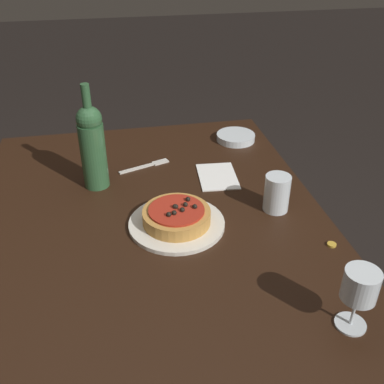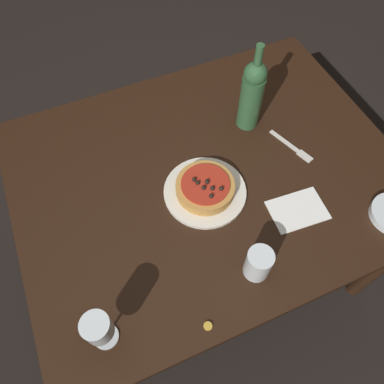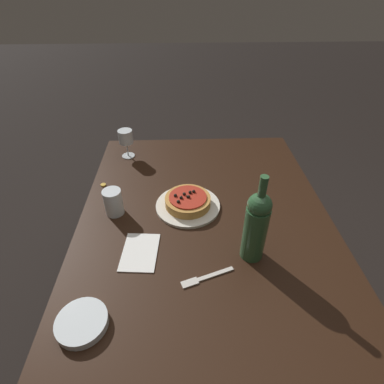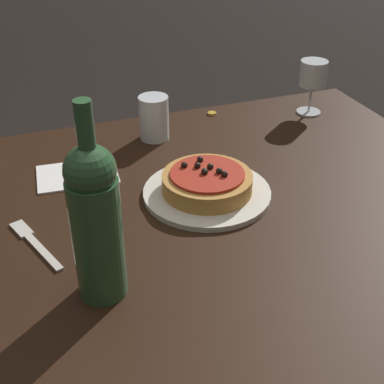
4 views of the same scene
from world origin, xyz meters
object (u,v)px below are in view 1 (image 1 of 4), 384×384
wine_glass (360,288)px  wine_bottle (92,145)px  dining_table (152,242)px  dinner_plate (177,224)px  fork (147,166)px  bottle_cap (332,245)px  side_bowl (236,137)px  water_cup (277,193)px  pizza (177,216)px

wine_glass → wine_bottle: 0.87m
dining_table → wine_bottle: wine_bottle is taller
dinner_plate → fork: (0.36, 0.04, -0.00)m
dinner_plate → bottle_cap: bearing=-113.4°
side_bowl → dinner_plate: bearing=148.2°
water_cup → fork: size_ratio=0.62×
wine_glass → dinner_plate: bearing=35.6°
wine_bottle → bottle_cap: bearing=-125.8°
pizza → water_cup: bearing=-85.2°
fork → pizza: bearing=-102.7°
pizza → wine_bottle: (0.27, 0.22, 0.11)m
water_cup → bottle_cap: (-0.19, -0.09, -0.05)m
fork → dining_table: bearing=-114.1°
side_bowl → bottle_cap: 0.68m
dining_table → dinner_plate: bearing=-124.4°
dining_table → water_cup: size_ratio=11.68×
pizza → side_bowl: size_ratio=1.29×
wine_bottle → fork: bearing=-61.0°
fork → bottle_cap: size_ratio=7.50×
fork → water_cup: bearing=-64.1°
dining_table → bottle_cap: (-0.21, -0.46, 0.09)m
dining_table → fork: 0.33m
dinner_plate → wine_glass: bearing=-144.4°
pizza → fork: 0.37m
dinner_plate → bottle_cap: (-0.17, -0.39, -0.00)m
wine_glass → side_bowl: size_ratio=1.01×
wine_glass → water_cup: wine_glass is taller
wine_bottle → side_bowl: bearing=-65.7°
wine_bottle → side_bowl: 0.60m
side_bowl → fork: side_bowl is taller
water_cup → side_bowl: (0.48, -0.01, -0.04)m
dinner_plate → water_cup: (0.03, -0.30, 0.05)m
wine_bottle → bottle_cap: (-0.44, -0.60, -0.14)m
wine_glass → water_cup: bearing=0.6°
bottle_cap → dinner_plate: bearing=66.6°
wine_glass → wine_bottle: bearing=36.9°
dining_table → pizza: bearing=-124.3°
dining_table → bottle_cap: 0.51m
wine_bottle → fork: size_ratio=1.86×
dining_table → fork: (0.32, -0.02, 0.09)m
pizza → wine_glass: size_ratio=1.28×
water_cup → wine_glass: bearing=-179.4°
wine_bottle → bottle_cap: size_ratio=13.98×
dining_table → side_bowl: side_bowl is taller
wine_bottle → pizza: bearing=-141.1°
side_bowl → wine_bottle: bearing=114.3°
wine_glass → side_bowl: wine_glass is taller
dinner_plate → wine_glass: 0.53m
wine_bottle → bottle_cap: 0.76m
wine_glass → bottle_cap: 0.29m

